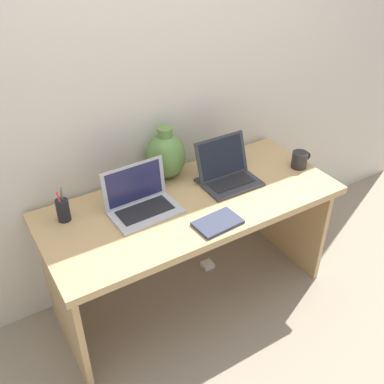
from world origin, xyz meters
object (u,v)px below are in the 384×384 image
(notebook_stack, at_px, (217,223))
(pen_cup, at_px, (63,210))
(laptop_right, at_px, (226,171))
(power_brick, at_px, (208,265))
(laptop_left, at_px, (140,199))
(green_vase, at_px, (166,155))
(coffee_mug, at_px, (300,160))

(notebook_stack, bearing_deg, pen_cup, 145.64)
(laptop_right, xyz_separation_m, power_brick, (-0.04, 0.09, -0.75))
(laptop_left, relative_size, power_brick, 4.95)
(laptop_right, distance_m, power_brick, 0.76)
(green_vase, bearing_deg, coffee_mug, -24.17)
(laptop_right, bearing_deg, laptop_left, 179.22)
(green_vase, bearing_deg, notebook_stack, -90.52)
(coffee_mug, height_order, power_brick, coffee_mug)
(laptop_left, distance_m, coffee_mug, 0.97)
(coffee_mug, distance_m, power_brick, 0.91)
(coffee_mug, bearing_deg, green_vase, 155.83)
(laptop_right, distance_m, green_vase, 0.34)
(laptop_left, distance_m, pen_cup, 0.37)
(green_vase, relative_size, pen_cup, 1.65)
(power_brick, bearing_deg, laptop_left, -169.90)
(laptop_right, distance_m, pen_cup, 0.88)
(notebook_stack, relative_size, power_brick, 3.20)
(coffee_mug, distance_m, pen_cup, 1.34)
(pen_cup, distance_m, power_brick, 1.12)
(laptop_left, bearing_deg, laptop_right, -0.78)
(laptop_left, xyz_separation_m, green_vase, (0.26, 0.20, 0.07))
(green_vase, distance_m, coffee_mug, 0.77)
(pen_cup, bearing_deg, laptop_left, -16.81)
(pen_cup, xyz_separation_m, power_brick, (0.83, -0.02, -0.75))
(green_vase, bearing_deg, pen_cup, -171.14)
(laptop_left, relative_size, green_vase, 1.16)
(laptop_right, bearing_deg, pen_cup, 172.50)
(coffee_mug, xyz_separation_m, power_brick, (-0.49, 0.20, -0.74))
(laptop_right, relative_size, green_vase, 1.05)
(notebook_stack, bearing_deg, power_brick, 60.76)
(green_vase, height_order, power_brick, green_vase)
(pen_cup, bearing_deg, coffee_mug, -9.45)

